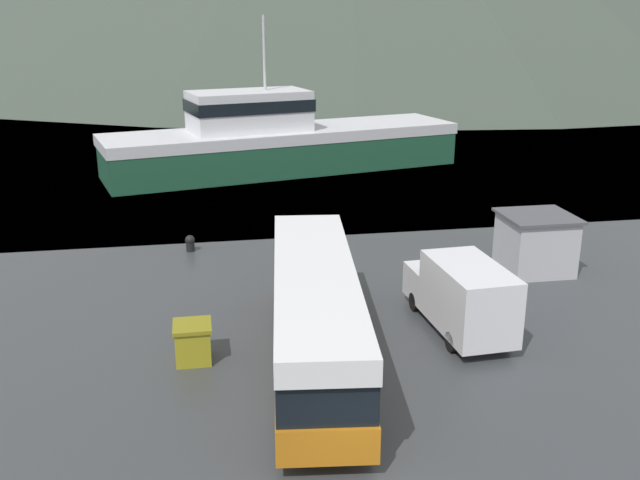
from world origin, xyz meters
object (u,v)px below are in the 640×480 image
(tour_bus, at_px, (315,311))
(delivery_van, at_px, (462,294))
(fishing_boat, at_px, (278,140))
(storage_bin, at_px, (193,342))
(dock_kiosk, at_px, (536,243))

(tour_bus, xyz_separation_m, delivery_van, (5.48, 1.58, -0.45))
(tour_bus, xyz_separation_m, fishing_boat, (2.23, 29.18, 0.37))
(storage_bin, height_order, dock_kiosk, dock_kiosk)
(fishing_boat, bearing_deg, tour_bus, -18.30)
(delivery_van, distance_m, fishing_boat, 27.80)
(delivery_van, bearing_deg, storage_bin, -179.08)
(delivery_van, bearing_deg, dock_kiosk, 41.35)
(fishing_boat, height_order, storage_bin, fishing_boat)
(tour_bus, xyz_separation_m, storage_bin, (-3.86, 0.90, -1.18))
(fishing_boat, distance_m, storage_bin, 28.97)
(storage_bin, bearing_deg, dock_kiosk, 22.12)
(storage_bin, bearing_deg, fishing_boat, 77.84)
(fishing_boat, bearing_deg, storage_bin, -26.09)
(fishing_boat, relative_size, storage_bin, 20.03)
(delivery_van, relative_size, dock_kiosk, 1.94)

